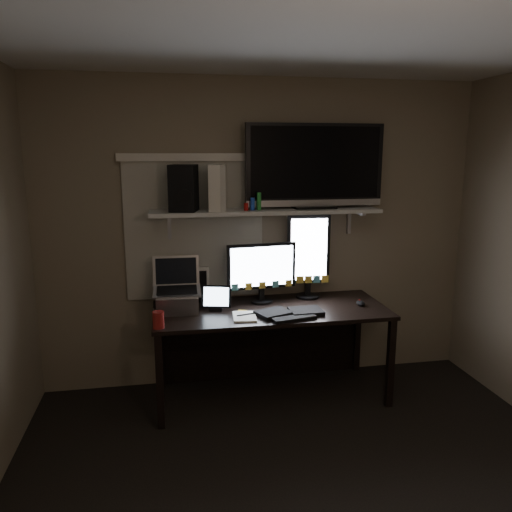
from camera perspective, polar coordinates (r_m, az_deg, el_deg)
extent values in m
plane|color=silver|center=(2.40, 9.84, 25.62)|extent=(3.60, 3.60, 0.00)
plane|color=#766955|center=(4.13, 0.64, 2.47)|extent=(3.60, 0.00, 3.60)
cube|color=beige|center=(4.04, -7.02, 2.89)|extent=(1.10, 0.02, 1.10)
cube|color=black|center=(3.90, 1.68, -6.20)|extent=(1.80, 0.75, 0.03)
cube|color=black|center=(4.35, 0.66, -9.36)|extent=(1.80, 0.02, 0.70)
cube|color=black|center=(3.64, -10.95, -13.93)|extent=(0.05, 0.05, 0.70)
cube|color=black|center=(4.00, 15.11, -11.76)|extent=(0.05, 0.05, 0.70)
cube|color=black|center=(4.26, -10.90, -10.04)|extent=(0.05, 0.05, 0.70)
cube|color=black|center=(4.56, 11.49, -8.56)|extent=(0.05, 0.05, 0.70)
cube|color=beige|center=(3.93, 1.13, 5.16)|extent=(1.80, 0.35, 0.03)
cube|color=black|center=(3.98, 0.64, -1.90)|extent=(0.57, 0.12, 0.49)
cube|color=black|center=(4.12, 6.00, 0.01)|extent=(0.36, 0.09, 0.71)
cube|color=black|center=(3.75, 3.88, -6.45)|extent=(0.53, 0.30, 0.03)
ellipsoid|color=black|center=(4.05, 11.88, -5.28)|extent=(0.08, 0.11, 0.04)
cube|color=white|center=(3.68, -1.32, -6.94)|extent=(0.19, 0.25, 0.01)
cube|color=black|center=(3.82, -4.60, -4.78)|extent=(0.25, 0.15, 0.20)
cube|color=black|center=(4.07, -7.15, -3.28)|extent=(0.22, 0.12, 0.27)
cube|color=#A5A4A9|center=(3.81, -9.03, -3.41)|extent=(0.36, 0.30, 0.40)
cylinder|color=maroon|center=(3.52, -11.10, -7.17)|extent=(0.10, 0.10, 0.12)
cube|color=black|center=(4.00, 6.72, 10.16)|extent=(1.10, 0.20, 0.66)
cube|color=beige|center=(3.86, -4.41, 7.81)|extent=(0.17, 0.30, 0.35)
cube|color=black|center=(3.81, -8.26, 7.69)|extent=(0.24, 0.27, 0.35)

